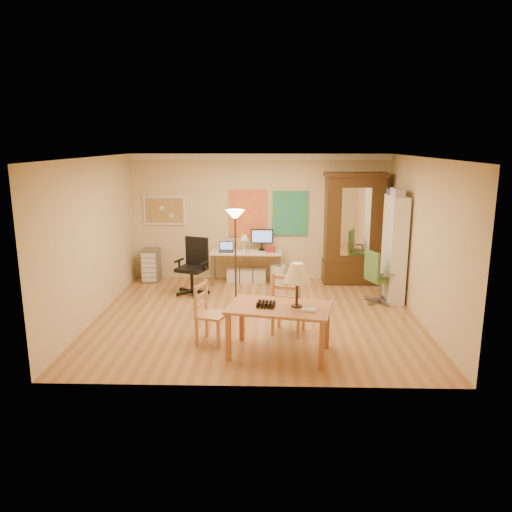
{
  "coord_description": "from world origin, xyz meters",
  "views": [
    {
      "loc": [
        0.22,
        -8.14,
        2.95
      ],
      "look_at": [
        -0.02,
        0.3,
        1.01
      ],
      "focal_mm": 35.0,
      "sensor_mm": 36.0,
      "label": 1
    }
  ],
  "objects_px": {
    "dining_table": "(286,297)",
    "bookshelf": "(394,249)",
    "computer_desk": "(248,263)",
    "office_chair_green": "(379,289)",
    "armoire": "(353,236)",
    "office_chair_black": "(193,279)"
  },
  "relations": [
    {
      "from": "computer_desk",
      "to": "office_chair_green",
      "type": "bearing_deg",
      "value": -27.77
    },
    {
      "from": "bookshelf",
      "to": "computer_desk",
      "type": "bearing_deg",
      "value": 158.19
    },
    {
      "from": "computer_desk",
      "to": "office_chair_green",
      "type": "relative_size",
      "value": 1.51
    },
    {
      "from": "dining_table",
      "to": "office_chair_green",
      "type": "height_order",
      "value": "dining_table"
    },
    {
      "from": "dining_table",
      "to": "armoire",
      "type": "xyz_separation_m",
      "value": [
        1.53,
        3.76,
        0.17
      ]
    },
    {
      "from": "armoire",
      "to": "bookshelf",
      "type": "xyz_separation_m",
      "value": [
        0.58,
        -1.2,
        -0.03
      ]
    },
    {
      "from": "office_chair_green",
      "to": "bookshelf",
      "type": "height_order",
      "value": "bookshelf"
    },
    {
      "from": "computer_desk",
      "to": "armoire",
      "type": "relative_size",
      "value": 0.65
    },
    {
      "from": "armoire",
      "to": "dining_table",
      "type": "bearing_deg",
      "value": -112.09
    },
    {
      "from": "armoire",
      "to": "bookshelf",
      "type": "height_order",
      "value": "armoire"
    },
    {
      "from": "dining_table",
      "to": "bookshelf",
      "type": "bearing_deg",
      "value": 50.58
    },
    {
      "from": "bookshelf",
      "to": "armoire",
      "type": "bearing_deg",
      "value": 115.55
    },
    {
      "from": "dining_table",
      "to": "bookshelf",
      "type": "distance_m",
      "value": 3.31
    },
    {
      "from": "office_chair_green",
      "to": "dining_table",
      "type": "bearing_deg",
      "value": -127.54
    },
    {
      "from": "computer_desk",
      "to": "office_chair_green",
      "type": "distance_m",
      "value": 2.83
    },
    {
      "from": "computer_desk",
      "to": "bookshelf",
      "type": "xyz_separation_m",
      "value": [
        2.8,
        -1.12,
        0.57
      ]
    },
    {
      "from": "dining_table",
      "to": "armoire",
      "type": "height_order",
      "value": "armoire"
    },
    {
      "from": "dining_table",
      "to": "office_chair_green",
      "type": "distance_m",
      "value": 3.03
    },
    {
      "from": "computer_desk",
      "to": "office_chair_black",
      "type": "bearing_deg",
      "value": -141.25
    },
    {
      "from": "dining_table",
      "to": "bookshelf",
      "type": "xyz_separation_m",
      "value": [
        2.1,
        2.56,
        0.15
      ]
    },
    {
      "from": "dining_table",
      "to": "office_chair_black",
      "type": "relative_size",
      "value": 1.4
    },
    {
      "from": "office_chair_black",
      "to": "office_chair_green",
      "type": "height_order",
      "value": "office_chair_black"
    }
  ]
}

